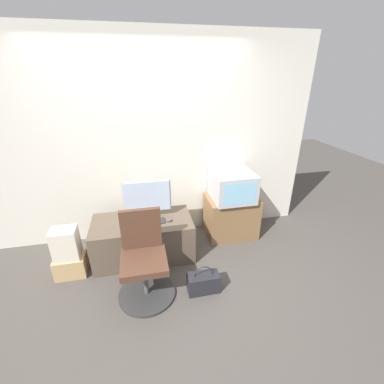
{
  "coord_description": "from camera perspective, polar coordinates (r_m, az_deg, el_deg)",
  "views": [
    {
      "loc": [
        -0.1,
        -1.94,
        2.11
      ],
      "look_at": [
        0.51,
        0.93,
        0.75
      ],
      "focal_mm": 24.0,
      "sensor_mm": 36.0,
      "label": 1
    }
  ],
  "objects": [
    {
      "name": "side_stand",
      "position": [
        3.67,
        8.61,
        -5.29
      ],
      "size": [
        0.69,
        0.49,
        0.58
      ],
      "color": "olive",
      "rests_on": "ground_plane"
    },
    {
      "name": "desk",
      "position": [
        3.29,
        -10.71,
        -10.07
      ],
      "size": [
        1.19,
        0.6,
        0.5
      ],
      "color": "brown",
      "rests_on": "ground_plane"
    },
    {
      "name": "cardboard_box_lower",
      "position": [
        3.35,
        -25.28,
        -14.5
      ],
      "size": [
        0.33,
        0.25,
        0.24
      ],
      "color": "tan",
      "rests_on": "ground_plane"
    },
    {
      "name": "main_monitor",
      "position": [
        3.1,
        -9.84,
        -1.73
      ],
      "size": [
        0.56,
        0.24,
        0.48
      ],
      "color": "#B2B2B7",
      "rests_on": "desk"
    },
    {
      "name": "handbag",
      "position": [
        2.87,
        2.54,
        -19.44
      ],
      "size": [
        0.33,
        0.16,
        0.32
      ],
      "color": "#232328",
      "rests_on": "ground_plane"
    },
    {
      "name": "crt_tv",
      "position": [
        3.44,
        8.92,
        1.45
      ],
      "size": [
        0.53,
        0.55,
        0.37
      ],
      "color": "#B7B7BC",
      "rests_on": "side_stand"
    },
    {
      "name": "mouse",
      "position": [
        3.09,
        -5.01,
        -6.26
      ],
      "size": [
        0.07,
        0.04,
        0.03
      ],
      "color": "#4C4C51",
      "rests_on": "desk"
    },
    {
      "name": "keyboard",
      "position": [
        3.11,
        -8.86,
        -6.5
      ],
      "size": [
        0.31,
        0.13,
        0.01
      ],
      "color": "#2D2D2D",
      "rests_on": "desk"
    },
    {
      "name": "office_chair",
      "position": [
        2.73,
        -10.57,
        -15.36
      ],
      "size": [
        0.59,
        0.59,
        0.91
      ],
      "color": "#333333",
      "rests_on": "ground_plane"
    },
    {
      "name": "ground_plane",
      "position": [
        2.87,
        -6.66,
        -22.8
      ],
      "size": [
        12.0,
        12.0,
        0.0
      ],
      "primitive_type": "plane",
      "color": "#4C4742"
    },
    {
      "name": "cardboard_box_upper",
      "position": [
        3.18,
        -26.26,
        -10.27
      ],
      "size": [
        0.27,
        0.22,
        0.36
      ],
      "color": "beige",
      "rests_on": "cardboard_box_lower"
    },
    {
      "name": "wall_back",
      "position": [
        3.36,
        -10.18,
        10.5
      ],
      "size": [
        4.4,
        0.05,
        2.6
      ],
      "color": "silver",
      "rests_on": "ground_plane"
    }
  ]
}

